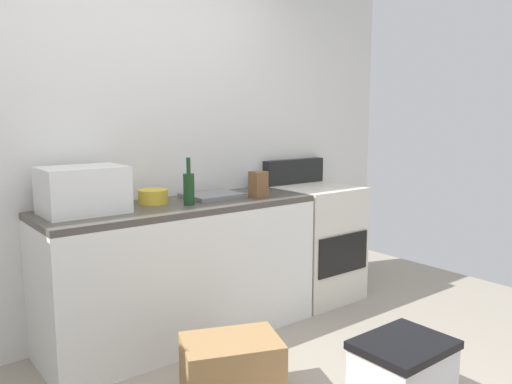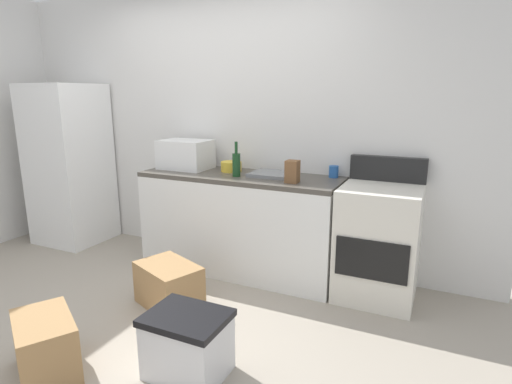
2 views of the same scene
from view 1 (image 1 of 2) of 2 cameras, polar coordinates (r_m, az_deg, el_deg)
The scene contains 11 objects.
wall_back at distance 3.43m, azimuth -15.96°, elevation 5.64°, with size 5.00×0.10×2.60m, color silver.
kitchen_counter at distance 3.40m, azimuth -8.34°, elevation -8.76°, with size 1.80×0.60×0.90m.
stove_oven at distance 4.11m, azimuth 6.60°, elevation -5.42°, with size 0.60×0.61×1.10m.
microwave at distance 3.07m, azimuth -18.90°, elevation 0.21°, with size 0.46×0.34×0.27m, color white.
sink_basin at distance 3.49m, azimuth -4.98°, elevation -0.39°, with size 0.36×0.32×0.03m, color slate.
wine_bottle at distance 3.20m, azimuth -7.57°, elevation 0.48°, with size 0.07×0.07×0.30m.
coffee_mug at distance 3.89m, azimuth -0.06°, elevation 1.11°, with size 0.08×0.08×0.10m, color #2659A5.
knife_block at distance 3.47m, azimuth 0.26°, elevation 0.85°, with size 0.10×0.10×0.18m, color brown.
mixing_bowl at distance 3.30m, azimuth -11.51°, elevation -0.51°, with size 0.19×0.19×0.09m, color gold.
cardboard_box_medium at distance 2.75m, azimuth -2.77°, elevation -19.39°, with size 0.49×0.34×0.33m, color #A37A4C.
storage_bin at distance 2.73m, azimuth 16.15°, elevation -19.40°, with size 0.46×0.36×0.38m.
Camera 1 is at (-1.29, -1.62, 1.46)m, focal length 35.54 mm.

